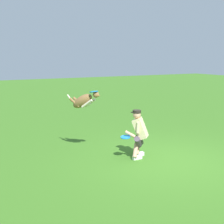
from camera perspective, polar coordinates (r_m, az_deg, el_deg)
The scene contains 5 objects.
ground_plane at distance 7.87m, azimuth 11.31°, elevation -9.34°, with size 60.00×60.00×0.00m, color #3A6E20.
person at distance 7.80m, azimuth 5.25°, elevation -3.98°, with size 0.70×0.57×1.29m.
dog at distance 8.16m, azimuth -5.51°, elevation 2.18°, with size 0.70×0.92×0.61m.
frisbee_flying at distance 7.91m, azimuth -3.57°, elevation 3.95°, with size 0.23×0.23×0.02m, color #2485E2.
frisbee_held at distance 7.66m, azimuth 2.65°, elevation -4.89°, with size 0.25×0.25×0.02m, color #2083ED.
Camera 1 is at (4.77, 5.65, 2.67)m, focal length 46.96 mm.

